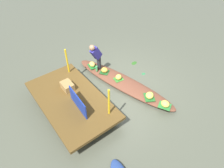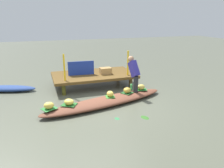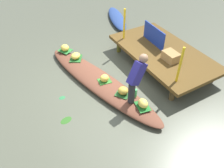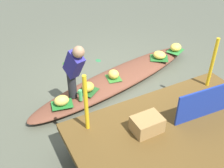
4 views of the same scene
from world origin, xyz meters
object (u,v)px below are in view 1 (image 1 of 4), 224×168
Objects in this scene: market_banner at (78,102)px; vendor_person at (96,55)px; water_bottle at (97,69)px; banana_bunch_1 at (104,70)px; banana_bunch_4 at (165,104)px; vendor_boat at (123,82)px; banana_bunch_2 at (92,64)px; banana_bunch_3 at (119,77)px; banana_bunch_0 at (150,95)px; produce_crate at (67,86)px.

vendor_person is at bearing -44.78° from market_banner.
market_banner reaches higher than water_bottle.
banana_bunch_1 is 0.92× the size of banana_bunch_4.
banana_bunch_4 is 0.28× the size of market_banner.
vendor_boat is 0.86m from banana_bunch_1.
vendor_person reaches higher than market_banner.
vendor_boat is 15.37× the size of banana_bunch_4.
banana_bunch_1 is 0.61m from banana_bunch_2.
banana_bunch_2 is at bearing 12.23° from banana_bunch_4.
vendor_boat is 18.17× the size of banana_bunch_3.
banana_bunch_0 is at bearing -167.60° from banana_bunch_2.
market_banner is (-0.53, 1.96, 0.45)m from banana_bunch_3.
vendor_person is 0.57m from water_bottle.
vendor_person is at bearing 17.76° from banana_bunch_3.
vendor_boat is at bearing -156.87° from water_bottle.
vendor_boat is 2.04m from produce_crate.
market_banner is at bearing 131.64° from water_bottle.
banana_bunch_1 is 2.20m from market_banner.
banana_bunch_4 is at bearing -136.78° from produce_crate.
banana_bunch_4 reaches higher than banana_bunch_1.
market_banner is at bearing 69.93° from banana_bunch_0.
banana_bunch_3 reaches higher than banana_bunch_1.
market_banner is at bearing 105.22° from banana_bunch_3.
banana_bunch_1 is 2.61m from banana_bunch_4.
water_bottle is at bearing 132.70° from vendor_person.
banana_bunch_4 is 3.19m from produce_crate.
banana_bunch_1 is (0.80, 0.24, 0.20)m from vendor_boat.
banana_bunch_0 is 2.39m from market_banner.
water_bottle is (2.80, 0.72, 0.01)m from banana_bunch_4.
banana_bunch_3 is at bearing 14.89° from vendor_boat.
banana_bunch_1 is 1.12× the size of water_bottle.
banana_bunch_4 is at bearing -168.53° from banana_bunch_0.
vendor_boat is 2.18m from market_banner.
vendor_boat is 1.46m from banana_bunch_2.
produce_crate reaches higher than banana_bunch_4.
market_banner is (-1.42, 1.60, 0.43)m from water_bottle.
banana_bunch_0 is 2.42m from vendor_person.
banana_bunch_3 is at bearing -102.61° from produce_crate.
vendor_person is at bearing 25.25° from banana_bunch_1.
banana_bunch_0 is at bearing -168.55° from banana_bunch_1.
banana_bunch_3 is (0.15, 0.08, 0.20)m from vendor_boat.
vendor_boat is 1.40m from vendor_person.
banana_bunch_0 is 1.36m from banana_bunch_3.
produce_crate is (2.32, 2.18, 0.30)m from banana_bunch_4.
produce_crate is at bearing 49.72° from banana_bunch_0.
vendor_person is at bearing 13.33° from banana_bunch_0.
banana_bunch_1 is 0.93× the size of banana_bunch_2.
banana_bunch_4 is (-2.56, -0.52, 0.00)m from banana_bunch_1.
banana_bunch_2 is at bearing 12.40° from banana_bunch_0.
banana_bunch_0 reaches higher than vendor_boat.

